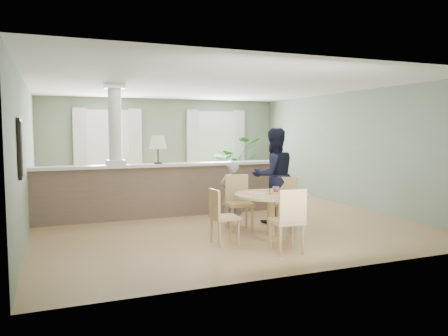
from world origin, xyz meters
name	(u,v)px	position (x,y,z in m)	size (l,w,h in m)	color
ground	(210,215)	(0.00, 0.00, 0.00)	(8.00, 8.00, 0.00)	tan
room_shell	(199,129)	(-0.03, 0.63, 1.81)	(7.02, 8.02, 2.71)	gray
pony_wall	(162,183)	(-0.99, 0.20, 0.71)	(5.32, 0.38, 2.70)	#725F49
sofa	(210,184)	(0.70, 1.91, 0.42)	(2.91, 1.14, 0.85)	#91714F
houseplant	(235,164)	(1.93, 3.20, 0.80)	(1.43, 1.24, 1.59)	#2A6026
dining_table	(271,203)	(0.30, -2.20, 0.59)	(1.23, 1.23, 0.84)	tan
chair_far_boy	(239,200)	(0.04, -1.43, 0.55)	(0.50, 0.50, 0.99)	tan
chair_far_man	(285,200)	(0.91, -1.59, 0.51)	(0.59, 0.59, 0.92)	tan
chair_near	(289,218)	(0.09, -3.14, 0.53)	(0.47, 0.47, 0.96)	tan
chair_side	(221,214)	(-0.64, -2.30, 0.49)	(0.42, 0.42, 0.88)	tan
child_person	(232,194)	(0.06, -1.09, 0.61)	(0.44, 0.29, 1.22)	gray
man_person	(274,176)	(0.90, -1.15, 0.92)	(0.89, 0.69, 1.84)	black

